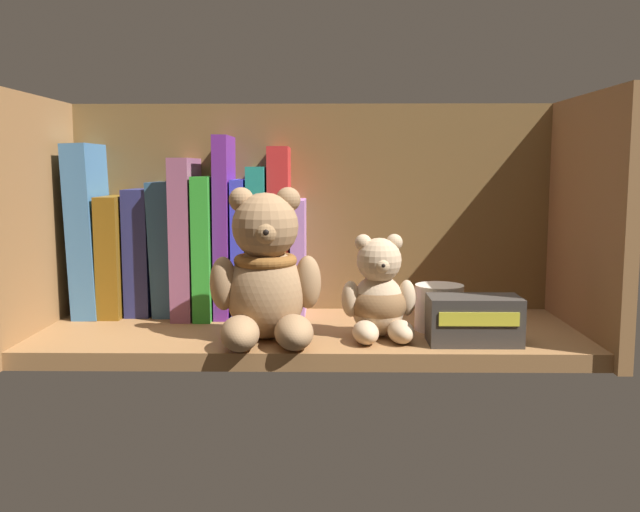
% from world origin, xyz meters
% --- Properties ---
extents(shelf_board, '(0.66, 0.24, 0.02)m').
position_xyz_m(shelf_board, '(0.00, 0.00, 0.01)').
color(shelf_board, olive).
rests_on(shelf_board, ground).
extents(shelf_back_panel, '(0.68, 0.01, 0.30)m').
position_xyz_m(shelf_back_panel, '(0.00, 0.13, 0.15)').
color(shelf_back_panel, brown).
rests_on(shelf_back_panel, ground).
extents(shelf_side_panel_left, '(0.02, 0.27, 0.30)m').
position_xyz_m(shelf_side_panel_left, '(-0.34, 0.00, 0.15)').
color(shelf_side_panel_left, olive).
rests_on(shelf_side_panel_left, ground).
extents(shelf_side_panel_right, '(0.02, 0.27, 0.30)m').
position_xyz_m(shelf_side_panel_right, '(0.34, 0.00, 0.15)').
color(shelf_side_panel_right, olive).
rests_on(shelf_side_panel_right, ground).
extents(book_0, '(0.04, 0.12, 0.23)m').
position_xyz_m(book_0, '(-0.30, 0.10, 0.13)').
color(book_0, teal).
rests_on(book_0, shelf_board).
extents(book_1, '(0.03, 0.12, 0.16)m').
position_xyz_m(book_1, '(-0.26, 0.10, 0.10)').
color(book_1, brown).
rests_on(book_1, shelf_board).
extents(book_2, '(0.03, 0.09, 0.17)m').
position_xyz_m(book_2, '(-0.23, 0.10, 0.10)').
color(book_2, navy).
rests_on(book_2, shelf_board).
extents(book_3, '(0.04, 0.10, 0.18)m').
position_xyz_m(book_3, '(-0.20, 0.10, 0.11)').
color(book_3, '#2B5072').
rests_on(book_3, shelf_board).
extents(book_4, '(0.03, 0.15, 0.21)m').
position_xyz_m(book_4, '(-0.17, 0.10, 0.12)').
color(book_4, '#8F4F6E').
rests_on(book_4, shelf_board).
extents(book_5, '(0.02, 0.15, 0.19)m').
position_xyz_m(book_5, '(-0.14, 0.10, 0.11)').
color(book_5, green).
rests_on(book_5, shelf_board).
extents(book_6, '(0.02, 0.12, 0.24)m').
position_xyz_m(book_6, '(-0.11, 0.10, 0.14)').
color(book_6, '#672586').
rests_on(book_6, shelf_board).
extents(book_7, '(0.02, 0.11, 0.18)m').
position_xyz_m(book_7, '(-0.09, 0.10, 0.11)').
color(book_7, '#383ECE').
rests_on(book_7, shelf_board).
extents(book_8, '(0.02, 0.11, 0.20)m').
position_xyz_m(book_8, '(-0.07, 0.10, 0.12)').
color(book_8, '#1F867A').
rests_on(book_8, shelf_board).
extents(book_9, '(0.03, 0.09, 0.22)m').
position_xyz_m(book_9, '(-0.04, 0.10, 0.13)').
color(book_9, red).
rests_on(book_9, shelf_board).
extents(book_10, '(0.02, 0.10, 0.16)m').
position_xyz_m(book_10, '(-0.02, 0.10, 0.10)').
color(book_10, '#B47BCE').
rests_on(book_10, shelf_board).
extents(teddy_bear_larger, '(0.13, 0.13, 0.18)m').
position_xyz_m(teddy_bear_larger, '(-0.05, -0.06, 0.09)').
color(teddy_bear_larger, '#93704C').
rests_on(teddy_bear_larger, shelf_board).
extents(teddy_bear_smaller, '(0.09, 0.09, 0.12)m').
position_xyz_m(teddy_bear_smaller, '(0.08, -0.04, 0.07)').
color(teddy_bear_smaller, tan).
rests_on(teddy_bear_smaller, shelf_board).
extents(pillar_candle, '(0.06, 0.06, 0.06)m').
position_xyz_m(pillar_candle, '(0.16, -0.01, 0.05)').
color(pillar_candle, silver).
rests_on(pillar_candle, shelf_board).
extents(small_product_box, '(0.10, 0.05, 0.05)m').
position_xyz_m(small_product_box, '(0.19, -0.07, 0.05)').
color(small_product_box, '#38332D').
rests_on(small_product_box, shelf_board).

